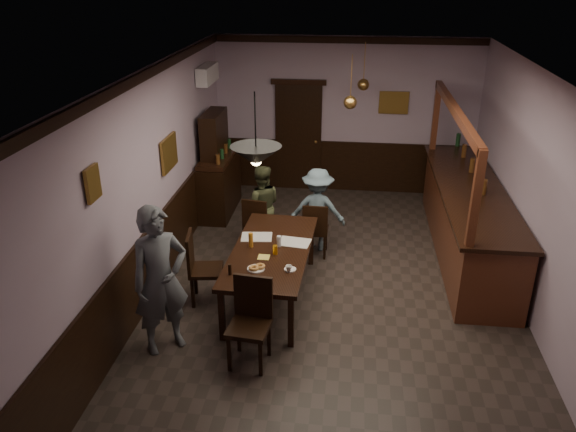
# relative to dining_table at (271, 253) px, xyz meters

# --- Properties ---
(room) EXTENTS (5.01, 8.01, 3.01)m
(room) POSITION_rel_dining_table_xyz_m (0.84, 0.18, 0.81)
(room) COLOR #2D2621
(room) RESTS_ON ground
(dining_table) EXTENTS (1.08, 2.24, 0.75)m
(dining_table) POSITION_rel_dining_table_xyz_m (0.00, 0.00, 0.00)
(dining_table) COLOR black
(dining_table) RESTS_ON ground
(chair_far_left) EXTENTS (0.47, 0.47, 0.93)m
(chair_far_left) POSITION_rel_dining_table_xyz_m (-0.41, 1.29, -0.18)
(chair_far_left) COLOR black
(chair_far_left) RESTS_ON ground
(chair_far_right) EXTENTS (0.39, 0.39, 0.89)m
(chair_far_right) POSITION_rel_dining_table_xyz_m (0.50, 1.26, -0.20)
(chair_far_right) COLOR black
(chair_far_right) RESTS_ON ground
(chair_near) EXTENTS (0.50, 0.50, 1.04)m
(chair_near) POSITION_rel_dining_table_xyz_m (-0.04, -1.31, -0.12)
(chair_near) COLOR black
(chair_near) RESTS_ON ground
(chair_side) EXTENTS (0.50, 0.50, 1.00)m
(chair_side) POSITION_rel_dining_table_xyz_m (-0.94, -0.18, -0.14)
(chair_side) COLOR black
(chair_side) RESTS_ON ground
(person_standing) EXTENTS (0.79, 0.76, 1.82)m
(person_standing) POSITION_rel_dining_table_xyz_m (-1.10, -1.21, 0.22)
(person_standing) COLOR #575D64
(person_standing) RESTS_ON ground
(person_seated_left) EXTENTS (0.75, 0.63, 1.35)m
(person_seated_left) POSITION_rel_dining_table_xyz_m (-0.39, 1.57, -0.01)
(person_seated_left) COLOR #3D4227
(person_seated_left) RESTS_ON ground
(person_seated_right) EXTENTS (0.90, 0.55, 1.35)m
(person_seated_right) POSITION_rel_dining_table_xyz_m (0.51, 1.53, -0.01)
(person_seated_right) COLOR slate
(person_seated_right) RESTS_ON ground
(newspaper_left) EXTENTS (0.45, 0.34, 0.01)m
(newspaper_left) POSITION_rel_dining_table_xyz_m (-0.25, 0.32, 0.07)
(newspaper_left) COLOR silver
(newspaper_left) RESTS_ON dining_table
(newspaper_right) EXTENTS (0.46, 0.36, 0.01)m
(newspaper_right) POSITION_rel_dining_table_xyz_m (0.28, 0.22, 0.07)
(newspaper_right) COLOR silver
(newspaper_right) RESTS_ON dining_table
(napkin) EXTENTS (0.16, 0.16, 0.00)m
(napkin) POSITION_rel_dining_table_xyz_m (-0.06, -0.24, 0.07)
(napkin) COLOR #ECD757
(napkin) RESTS_ON dining_table
(saucer) EXTENTS (0.15, 0.15, 0.01)m
(saucer) POSITION_rel_dining_table_xyz_m (0.31, -0.52, 0.07)
(saucer) COLOR white
(saucer) RESTS_ON dining_table
(coffee_cup) EXTENTS (0.08, 0.08, 0.07)m
(coffee_cup) POSITION_rel_dining_table_xyz_m (0.30, -0.57, 0.11)
(coffee_cup) COLOR white
(coffee_cup) RESTS_ON saucer
(pastry_plate) EXTENTS (0.22, 0.22, 0.01)m
(pastry_plate) POSITION_rel_dining_table_xyz_m (-0.11, -0.55, 0.07)
(pastry_plate) COLOR white
(pastry_plate) RESTS_ON dining_table
(pastry_ring_a) EXTENTS (0.13, 0.13, 0.04)m
(pastry_ring_a) POSITION_rel_dining_table_xyz_m (-0.13, -0.59, 0.10)
(pastry_ring_a) COLOR #C68C47
(pastry_ring_a) RESTS_ON pastry_plate
(pastry_ring_b) EXTENTS (0.13, 0.13, 0.04)m
(pastry_ring_b) POSITION_rel_dining_table_xyz_m (-0.06, -0.54, 0.10)
(pastry_ring_b) COLOR #C68C47
(pastry_ring_b) RESTS_ON pastry_plate
(soda_can) EXTENTS (0.07, 0.07, 0.12)m
(soda_can) POSITION_rel_dining_table_xyz_m (0.07, -0.13, 0.12)
(soda_can) COLOR orange
(soda_can) RESTS_ON dining_table
(beer_glass) EXTENTS (0.06, 0.06, 0.20)m
(beer_glass) POSITION_rel_dining_table_xyz_m (-0.28, 0.03, 0.16)
(beer_glass) COLOR #BF721E
(beer_glass) RESTS_ON dining_table
(water_glass) EXTENTS (0.06, 0.06, 0.15)m
(water_glass) POSITION_rel_dining_table_xyz_m (0.09, 0.09, 0.14)
(water_glass) COLOR silver
(water_glass) RESTS_ON dining_table
(pepper_mill) EXTENTS (0.04, 0.04, 0.14)m
(pepper_mill) POSITION_rel_dining_table_xyz_m (-0.40, -0.72, 0.13)
(pepper_mill) COLOR black
(pepper_mill) RESTS_ON dining_table
(sideboard) EXTENTS (0.50, 1.40, 1.85)m
(sideboard) POSITION_rel_dining_table_xyz_m (-1.37, 2.80, 0.06)
(sideboard) COLOR black
(sideboard) RESTS_ON ground
(bar_counter) EXTENTS (0.96, 4.14, 2.32)m
(bar_counter) POSITION_rel_dining_table_xyz_m (2.83, 1.68, -0.10)
(bar_counter) COLOR #4B2214
(bar_counter) RESTS_ON ground
(door_back) EXTENTS (0.90, 0.06, 2.10)m
(door_back) POSITION_rel_dining_table_xyz_m (-0.06, 4.13, 0.36)
(door_back) COLOR black
(door_back) RESTS_ON ground
(ac_unit) EXTENTS (0.20, 0.85, 0.30)m
(ac_unit) POSITION_rel_dining_table_xyz_m (-1.54, 3.08, 1.76)
(ac_unit) COLOR white
(ac_unit) RESTS_ON ground
(picture_left_small) EXTENTS (0.04, 0.28, 0.36)m
(picture_left_small) POSITION_rel_dining_table_xyz_m (-1.62, -1.42, 1.46)
(picture_left_small) COLOR olive
(picture_left_small) RESTS_ON ground
(picture_left_large) EXTENTS (0.04, 0.62, 0.48)m
(picture_left_large) POSITION_rel_dining_table_xyz_m (-1.62, 0.98, 1.01)
(picture_left_large) COLOR olive
(picture_left_large) RESTS_ON ground
(picture_back) EXTENTS (0.55, 0.04, 0.42)m
(picture_back) POSITION_rel_dining_table_xyz_m (1.74, 4.14, 1.11)
(picture_back) COLOR olive
(picture_back) RESTS_ON ground
(pendant_iron) EXTENTS (0.56, 0.56, 0.81)m
(pendant_iron) POSITION_rel_dining_table_xyz_m (-0.03, -0.80, 1.62)
(pendant_iron) COLOR black
(pendant_iron) RESTS_ON ground
(pendant_brass_mid) EXTENTS (0.20, 0.20, 0.81)m
(pendant_brass_mid) POSITION_rel_dining_table_xyz_m (0.94, 1.87, 1.61)
(pendant_brass_mid) COLOR #BF8C3F
(pendant_brass_mid) RESTS_ON ground
(pendant_brass_far) EXTENTS (0.20, 0.20, 0.81)m
(pendant_brass_far) POSITION_rel_dining_table_xyz_m (1.14, 3.24, 1.61)
(pendant_brass_far) COLOR #BF8C3F
(pendant_brass_far) RESTS_ON ground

